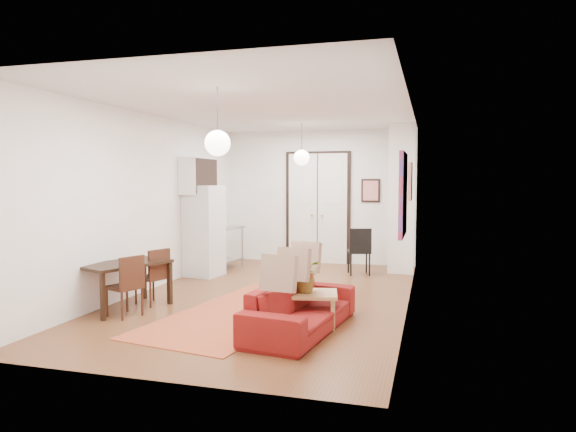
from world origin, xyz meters
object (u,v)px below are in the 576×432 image
(kitchen_counter, at_px, (220,243))
(dining_table, at_px, (125,268))
(dining_chair_near, at_px, (154,271))
(fridge, at_px, (204,231))
(black_side_chair, at_px, (360,247))
(dining_chair_far, at_px, (128,280))
(coffee_table, at_px, (299,296))
(sofa, at_px, (301,307))

(kitchen_counter, relative_size, dining_table, 0.87)
(kitchen_counter, height_order, dining_chair_near, kitchen_counter)
(fridge, bearing_deg, black_side_chair, 27.74)
(dining_chair_far, bearing_deg, kitchen_counter, -155.36)
(fridge, xyz_separation_m, dining_table, (0.00, -2.62, -0.27))
(kitchen_counter, distance_m, black_side_chair, 2.84)
(coffee_table, bearing_deg, black_side_chair, 86.25)
(coffee_table, relative_size, dining_chair_far, 1.26)
(sofa, distance_m, coffee_table, 0.24)
(dining_table, bearing_deg, fridge, 90.00)
(sofa, height_order, kitchen_counter, kitchen_counter)
(fridge, distance_m, dining_chair_far, 2.93)
(black_side_chair, bearing_deg, sofa, 71.23)
(dining_table, relative_size, black_side_chair, 1.50)
(coffee_table, relative_size, dining_table, 0.76)
(dining_table, distance_m, dining_chair_far, 0.36)
(dining_chair_near, bearing_deg, sofa, 93.41)
(kitchen_counter, xyz_separation_m, dining_chair_near, (0.22, -2.94, -0.07))
(sofa, height_order, dining_table, dining_table)
(sofa, height_order, black_side_chair, black_side_chair)
(coffee_table, xyz_separation_m, kitchen_counter, (-2.58, 3.52, 0.18))
(kitchen_counter, height_order, dining_chair_far, kitchen_counter)
(sofa, height_order, dining_chair_near, dining_chair_near)
(sofa, xyz_separation_m, kitchen_counter, (-2.66, 3.73, 0.25))
(coffee_table, xyz_separation_m, fridge, (-2.58, 2.77, 0.49))
(dining_chair_far, bearing_deg, sofa, 109.20)
(fridge, relative_size, dining_chair_far, 2.09)
(coffee_table, bearing_deg, dining_chair_far, -176.99)
(dining_table, xyz_separation_m, black_side_chair, (2.82, 3.63, -0.06))
(dining_chair_far, xyz_separation_m, black_side_chair, (2.61, 3.90, 0.06))
(sofa, xyz_separation_m, dining_chair_near, (-2.45, 0.79, 0.18))
(dining_chair_near, xyz_separation_m, black_side_chair, (2.61, 3.20, 0.06))
(sofa, bearing_deg, coffee_table, 30.13)
(fridge, bearing_deg, dining_table, -82.00)
(sofa, relative_size, kitchen_counter, 1.67)
(dining_table, xyz_separation_m, dining_chair_far, (0.22, -0.27, -0.12))
(dining_table, distance_m, dining_chair_near, 0.49)
(coffee_table, xyz_separation_m, dining_chair_far, (-2.36, -0.12, 0.11))
(kitchen_counter, height_order, dining_table, kitchen_counter)
(sofa, xyz_separation_m, black_side_chair, (0.16, 3.99, 0.24))
(fridge, relative_size, dining_table, 1.26)
(dining_table, relative_size, dining_chair_far, 1.66)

